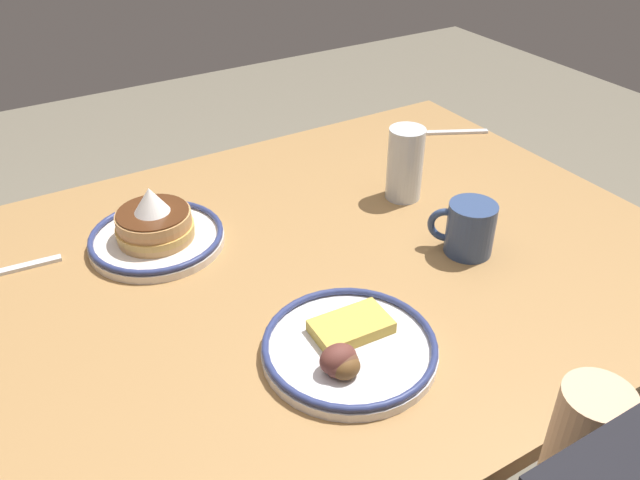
{
  "coord_description": "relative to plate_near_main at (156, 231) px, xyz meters",
  "views": [
    {
      "loc": [
        0.45,
        0.74,
        1.37
      ],
      "look_at": [
        -0.01,
        -0.01,
        0.79
      ],
      "focal_mm": 36.22,
      "sensor_mm": 36.0,
      "label": 1
    }
  ],
  "objects": [
    {
      "name": "plate_center_pancakes",
      "position": [
        -0.13,
        0.39,
        -0.01
      ],
      "size": [
        0.24,
        0.24,
        0.05
      ],
      "color": "white",
      "rests_on": "dining_table"
    },
    {
      "name": "plate_near_main",
      "position": [
        0.0,
        0.0,
        0.0
      ],
      "size": [
        0.23,
        0.23,
        0.11
      ],
      "color": "silver",
      "rests_on": "dining_table"
    },
    {
      "name": "fork_near",
      "position": [
        -0.72,
        -0.1,
        -0.02
      ],
      "size": [
        0.18,
        0.1,
        0.01
      ],
      "color": "silver",
      "rests_on": "dining_table"
    },
    {
      "name": "coffee_mug",
      "position": [
        -0.44,
        0.29,
        0.02
      ],
      "size": [
        0.09,
        0.1,
        0.09
      ],
      "color": "#334772",
      "rests_on": "dining_table"
    },
    {
      "name": "dining_table",
      "position": [
        -0.21,
        0.18,
        -0.12
      ],
      "size": [
        1.19,
        0.91,
        0.76
      ],
      "color": "#A07645",
      "rests_on": "ground_plane"
    },
    {
      "name": "drinking_glass",
      "position": [
        -0.46,
        0.08,
        0.04
      ],
      "size": [
        0.07,
        0.07,
        0.14
      ],
      "color": "silver",
      "rests_on": "dining_table"
    }
  ]
}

